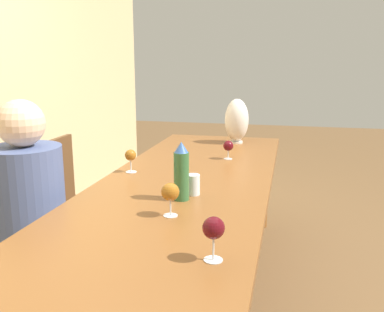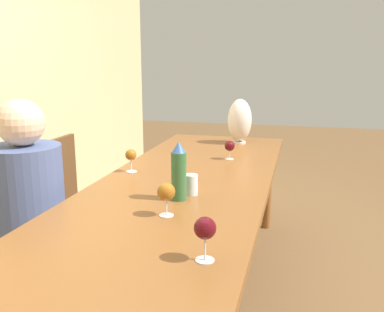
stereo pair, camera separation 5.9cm
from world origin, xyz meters
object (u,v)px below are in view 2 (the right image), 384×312
water_tumbler (191,185)px  chair_near (19,238)px  chair_far (78,201)px  wine_glass_3 (230,146)px  person_near (31,210)px  wine_glass_1 (166,192)px  wine_glass_2 (205,229)px  water_bottle (179,172)px  vase (240,121)px  wine_glass_0 (131,156)px

water_tumbler → chair_near: 0.94m
chair_near → chair_far: bearing=0.0°
wine_glass_3 → person_near: (-0.93, 0.84, -0.19)m
wine_glass_1 → wine_glass_2: (-0.36, -0.25, 0.01)m
water_bottle → chair_far: 1.07m
water_tumbler → chair_near: bearing=99.9°
vase → wine_glass_3: bearing=-178.2°
chair_near → chair_far: same height
vase → wine_glass_1: (-1.64, 0.07, -0.07)m
vase → wine_glass_1: bearing=177.7°
water_bottle → wine_glass_3: bearing=-6.0°
vase → wine_glass_1: size_ratio=2.40×
water_tumbler → wine_glass_1: bearing=174.7°
wine_glass_3 → chair_far: 1.04m
chair_far → water_tumbler: bearing=-117.5°
chair_near → chair_far: (0.60, 0.00, 0.00)m
water_bottle → water_tumbler: size_ratio=2.76×
wine_glass_1 → chair_near: bearing=79.9°
wine_glass_0 → vase: bearing=-25.4°
wine_glass_1 → water_bottle: bearing=2.0°
wine_glass_2 → person_near: bearing=63.2°
wine_glass_0 → wine_glass_1: 0.75m
chair_far → wine_glass_2: bearing=-135.6°
wine_glass_0 → chair_far: 0.57m
water_bottle → chair_near: (-0.07, 0.83, -0.39)m
chair_near → person_near: person_near is taller
water_tumbler → wine_glass_0: 0.55m
water_bottle → wine_glass_1: bearing=-178.0°
vase → wine_glass_1: 1.64m
water_tumbler → vase: bearing=-1.6°
wine_glass_0 → wine_glass_2: bearing=-146.1°
wine_glass_1 → wine_glass_2: 0.43m
wine_glass_0 → wine_glass_2: wine_glass_2 is taller
water_tumbler → person_near: 0.82m
wine_glass_3 → chair_far: chair_far is taller
wine_glass_3 → chair_near: bearing=135.2°
wine_glass_2 → wine_glass_3: bearing=6.4°
wine_glass_2 → vase: bearing=5.1°
wine_glass_1 → wine_glass_0: bearing=33.5°
water_tumbler → wine_glass_3: 0.78m
wine_glass_2 → water_tumbler: bearing=18.3°
water_bottle → water_tumbler: (0.09, -0.04, -0.08)m
wine_glass_1 → wine_glass_3: size_ratio=1.17×
chair_near → wine_glass_1: bearing=-100.1°
wine_glass_2 → chair_near: size_ratio=0.17×
water_tumbler → wine_glass_2: size_ratio=0.66×
water_tumbler → chair_far: size_ratio=0.11×
water_bottle → person_near: person_near is taller
wine_glass_0 → wine_glass_1: wine_glass_1 is taller
chair_far → wine_glass_3: bearing=-70.5°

